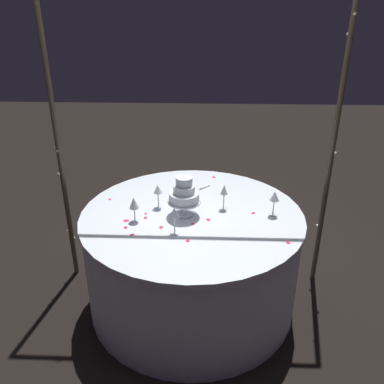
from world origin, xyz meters
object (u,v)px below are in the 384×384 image
Objects in this scene: wine_glass_2 at (224,191)px; wine_glass_3 at (174,214)px; main_table at (192,259)px; wine_glass_4 at (274,197)px; cake_knife at (197,190)px; wine_glass_0 at (134,204)px; wine_glass_1 at (158,190)px; decorative_arch at (194,87)px; tiered_cake at (184,194)px.

wine_glass_3 is at bearing -132.85° from wine_glass_2.
wine_glass_2 is at bearing 21.52° from main_table.
wine_glass_4 reaches higher than cake_knife.
wine_glass_0 and wine_glass_1 have the same top height.
wine_glass_1 reaches higher than cake_knife.
main_table is 0.73m from wine_glass_4.
wine_glass_4 is at bearing -5.99° from wine_glass_1.
wine_glass_1 is 0.36m from wine_glass_3.
cake_knife is at bearing 66.06° from decorative_arch.
cake_knife is (0.12, 0.61, -0.13)m from wine_glass_3.
cake_knife is at bearing 50.17° from wine_glass_0.
main_table is (0.00, -0.31, -1.14)m from decorative_arch.
main_table is at bearing -158.48° from wine_glass_2.
decorative_arch is 13.97× the size of wine_glass_0.
cake_knife is at bearing 86.55° from main_table.
wine_glass_2 reaches higher than wine_glass_0.
wine_glass_2 is 0.36m from cake_knife.
wine_glass_3 is at bearing -101.04° from cake_knife.
decorative_arch is at bearing 80.23° from wine_glass_3.
cake_knife is (-0.19, 0.27, -0.13)m from wine_glass_2.
decorative_arch is 0.85m from wine_glass_3.
wine_glass_4 is (0.54, -0.30, -0.64)m from decorative_arch.
wine_glass_2 is at bearing 166.70° from wine_glass_4.
wine_glass_4 is (0.63, 0.26, -0.00)m from wine_glass_3.
tiered_cake is at bearing -98.56° from decorative_arch.
decorative_arch is 0.89m from wine_glass_4.
wine_glass_1 is (-0.23, -0.22, -0.65)m from decorative_arch.
wine_glass_2 is 0.33m from wine_glass_4.
tiered_cake is (-0.05, -0.33, -0.62)m from decorative_arch.
cake_knife reaches higher than main_table.
main_table is at bearing 20.79° from tiered_cake.
wine_glass_1 is 0.95× the size of wine_glass_3.
wine_glass_2 is (0.58, 0.19, 0.01)m from wine_glass_0.
wine_glass_2 and wine_glass_3 have the same top height.
main_table is 8.85× the size of wine_glass_0.
tiered_cake is 0.41m from cake_knife.
wine_glass_3 is (-0.10, -0.56, -0.64)m from decorative_arch.
decorative_arch is 1.18m from main_table.
tiered_cake is at bearing -158.61° from wine_glass_2.
wine_glass_1 is at bearing 179.47° from wine_glass_2.
wine_glass_3 reaches higher than wine_glass_4.
wine_glass_1 is (-0.23, 0.09, 0.49)m from main_table.
main_table is 0.55m from wine_glass_2.
wine_glass_3 is (-0.05, -0.23, -0.02)m from tiered_cake.
wine_glass_3 is (-0.31, -0.33, 0.00)m from wine_glass_2.
tiered_cake is at bearing 15.51° from wine_glass_0.
main_table is 0.57m from wine_glass_3.
wine_glass_1 is at bearing -136.88° from decorative_arch.
wine_glass_4 is at bearing 0.72° from main_table.
wine_glass_4 is at bearing 21.99° from wine_glass_3.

